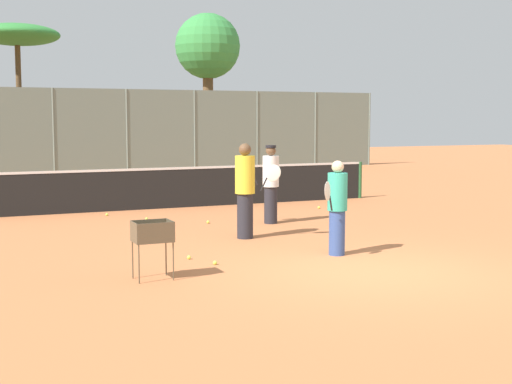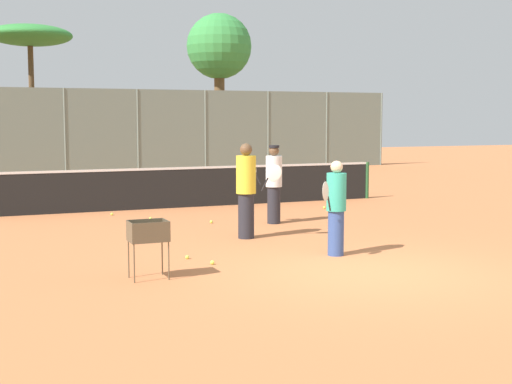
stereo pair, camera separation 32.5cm
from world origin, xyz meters
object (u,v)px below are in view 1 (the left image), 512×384
at_px(tennis_net, 187,186).
at_px(player_white_outfit, 245,190).
at_px(parked_car, 19,155).
at_px(ball_cart, 152,236).
at_px(player_yellow_shirt, 337,207).
at_px(player_red_cap, 270,183).

bearing_deg(tennis_net, player_white_outfit, -95.93).
xyz_separation_m(player_white_outfit, parked_car, (-2.05, 21.49, -0.30)).
xyz_separation_m(ball_cart, parked_car, (0.61, 24.22, 0.02)).
bearing_deg(player_yellow_shirt, parked_car, -124.49).
relative_size(player_white_outfit, parked_car, 0.44).
height_order(tennis_net, player_yellow_shirt, player_yellow_shirt).
distance_m(player_white_outfit, ball_cart, 3.83).
relative_size(player_white_outfit, player_red_cap, 1.06).
bearing_deg(parked_car, player_red_cap, -80.45).
height_order(player_yellow_shirt, ball_cart, player_yellow_shirt).
distance_m(player_red_cap, player_yellow_shirt, 3.87).
relative_size(tennis_net, parked_car, 2.57).
bearing_deg(player_white_outfit, tennis_net, 118.82).
xyz_separation_m(player_white_outfit, ball_cart, (-2.66, -2.73, -0.32)).
height_order(tennis_net, parked_car, parked_car).
bearing_deg(ball_cart, player_white_outfit, 45.74).
height_order(tennis_net, ball_cart, tennis_net).
distance_m(tennis_net, player_white_outfit, 5.16).
height_order(tennis_net, player_red_cap, player_red_cap).
relative_size(player_yellow_shirt, parked_car, 0.39).
bearing_deg(player_red_cap, ball_cart, 61.36).
relative_size(tennis_net, player_yellow_shirt, 6.63).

